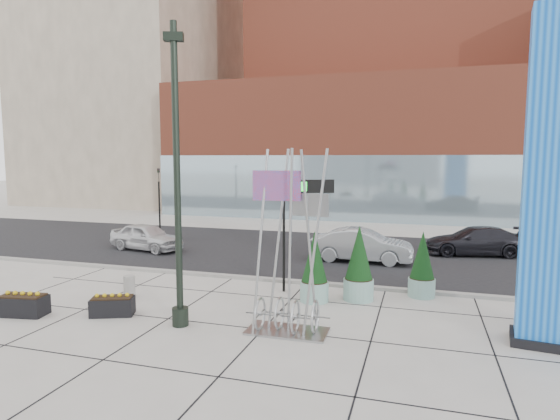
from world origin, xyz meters
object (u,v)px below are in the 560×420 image
(public_art_sculpture, at_px, (288,285))
(concrete_bollard, at_px, (129,286))
(overhead_street_sign, at_px, (303,196))
(car_silver_mid, at_px, (362,246))
(lamp_post, at_px, (178,206))
(car_white_west, at_px, (146,237))

(public_art_sculpture, height_order, concrete_bollard, public_art_sculpture)
(overhead_street_sign, relative_size, car_silver_mid, 0.88)
(car_silver_mid, bearing_deg, lamp_post, 159.74)
(lamp_post, xyz_separation_m, public_art_sculpture, (3.11, 0.38, -2.13))
(public_art_sculpture, bearing_deg, car_silver_mid, 84.14)
(concrete_bollard, height_order, car_white_west, car_white_west)
(concrete_bollard, distance_m, car_white_west, 8.47)
(car_white_west, xyz_separation_m, car_silver_mid, (11.10, 0.53, 0.06))
(lamp_post, bearing_deg, overhead_street_sign, 58.59)
(public_art_sculpture, xyz_separation_m, car_silver_mid, (0.85, 9.50, -0.57))
(concrete_bollard, height_order, overhead_street_sign, overhead_street_sign)
(lamp_post, distance_m, car_silver_mid, 10.99)
(public_art_sculpture, distance_m, concrete_bollard, 6.42)
(car_white_west, height_order, car_silver_mid, car_silver_mid)
(lamp_post, bearing_deg, public_art_sculpture, 6.97)
(lamp_post, distance_m, concrete_bollard, 4.75)
(concrete_bollard, bearing_deg, car_white_west, 118.90)
(car_white_west, distance_m, car_silver_mid, 11.11)
(overhead_street_sign, distance_m, car_white_west, 11.32)
(public_art_sculpture, xyz_separation_m, car_white_west, (-10.24, 8.97, -0.63))
(overhead_street_sign, distance_m, car_silver_mid, 6.47)
(concrete_bollard, bearing_deg, lamp_post, -32.59)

